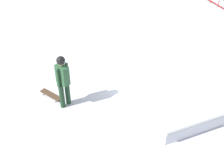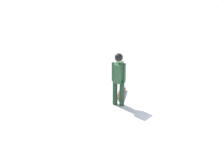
{
  "view_description": "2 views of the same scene",
  "coord_description": "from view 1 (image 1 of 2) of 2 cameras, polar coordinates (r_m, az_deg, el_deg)",
  "views": [
    {
      "loc": [
        7.52,
        -3.73,
        6.2
      ],
      "look_at": [
        0.64,
        -1.52,
        0.9
      ],
      "focal_mm": 49.03,
      "sensor_mm": 36.0,
      "label": 1
    },
    {
      "loc": [
        6.46,
        2.96,
        4.94
      ],
      "look_at": [
        0.58,
        -3.16,
        1.0
      ],
      "focal_mm": 49.3,
      "sensor_mm": 36.0,
      "label": 2
    }
  ],
  "objects": [
    {
      "name": "skate_ramp",
      "position": [
        9.2,
        12.63,
        -4.57
      ],
      "size": [
        5.6,
        3.04,
        0.74
      ],
      "rotation": [
        0.0,
        0.0,
        0.08
      ],
      "color": "silver",
      "rests_on": "ground"
    },
    {
      "name": "ground_plane",
      "position": [
        10.43,
        6.91,
        -0.5
      ],
      "size": [
        60.0,
        60.0,
        0.0
      ],
      "primitive_type": "plane",
      "color": "#B2B7C1"
    },
    {
      "name": "skater",
      "position": [
        8.76,
        -9.16,
        -0.65
      ],
      "size": [
        0.44,
        0.39,
        1.73
      ],
      "rotation": [
        0.0,
        0.0,
        0.53
      ],
      "color": "black",
      "rests_on": "ground"
    },
    {
      "name": "skateboard",
      "position": [
        9.71,
        -11.32,
        -3.72
      ],
      "size": [
        0.77,
        0.62,
        0.09
      ],
      "rotation": [
        0.0,
        0.0,
        0.61
      ],
      "color": "#3F2D1E",
      "rests_on": "ground"
    }
  ]
}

